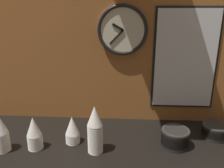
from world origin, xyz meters
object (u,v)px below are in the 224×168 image
Objects in this scene: cup_stack_center_left at (72,130)px; wall_clock at (123,30)px; cup_stack_center at (95,129)px; bowl_stack_far_right at (215,130)px; cup_stack_left at (34,133)px; bowl_stack_right at (175,137)px; menu_board at (185,60)px; cup_stack_far_left at (1,133)px.

wall_clock is at bearing 46.55° from cup_stack_center_left.
wall_clock reaches higher than cup_stack_center.
cup_stack_center_left is 0.75m from bowl_stack_far_right.
cup_stack_left is 0.69m from bowl_stack_right.
cup_stack_center is at bearing -1.78° from cup_stack_left.
menu_board is at bearing 130.56° from bowl_stack_far_right.
cup_stack_center is at bearing -109.93° from wall_clock.
menu_board reaches higher than bowl_stack_far_right.
bowl_stack_far_right is at bearing 9.63° from cup_stack_left.
cup_stack_center_left is 0.72m from menu_board.
cup_stack_center is 1.70× the size of bowl_stack_right.
bowl_stack_right is (0.51, -0.01, -0.02)m from cup_stack_center_left.
cup_stack_far_left is 0.69× the size of wall_clock.
cup_stack_center_left is 1.03× the size of bowl_stack_far_right.
cup_stack_center_left is 0.25× the size of menu_board.
cup_stack_left is at bearing 178.22° from cup_stack_center.
wall_clock is (0.57, 0.35, 0.45)m from cup_stack_far_left.
menu_board reaches higher than cup_stack_left.
wall_clock is (-0.27, 0.26, 0.49)m from bowl_stack_right.
cup_stack_center_left is (-0.13, 0.07, -0.05)m from cup_stack_center.
wall_clock is at bearing 161.43° from bowl_stack_far_right.
bowl_stack_far_right is 0.24× the size of menu_board.
cup_stack_center is 0.30m from cup_stack_left.
cup_stack_center_left is 1.03× the size of bowl_stack_right.
cup_stack_left reaches higher than bowl_stack_far_right.
cup_stack_far_left is at bearing -148.42° from wall_clock.
cup_stack_center is 0.63m from menu_board.
cup_stack_center_left is at bearing 15.60° from cup_stack_far_left.
wall_clock is (0.12, 0.33, 0.42)m from cup_stack_center.
cup_stack_far_left reaches higher than cup_stack_center_left.
wall_clock is (0.25, 0.26, 0.47)m from cup_stack_center_left.
menu_board is at bearing 23.44° from cup_stack_left.
cup_stack_far_left is at bearing -169.86° from cup_stack_left.
bowl_stack_far_right is 0.72m from wall_clock.
bowl_stack_far_right is at bearing 22.96° from bowl_stack_right.
cup_stack_center_left is 0.59m from wall_clock.
menu_board reaches higher than cup_stack_center_left.
cup_stack_far_left is 1.36× the size of bowl_stack_far_right.
cup_stack_far_left reaches higher than cup_stack_left.
cup_stack_far_left is 0.80m from wall_clock.
menu_board reaches higher than bowl_stack_right.
wall_clock is at bearing 37.67° from cup_stack_left.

